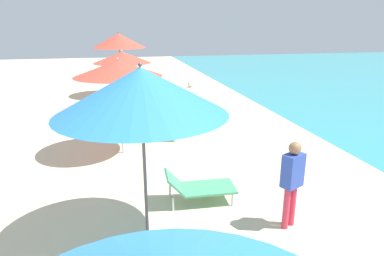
{
  "coord_description": "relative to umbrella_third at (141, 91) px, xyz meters",
  "views": [
    {
      "loc": [
        0.35,
        3.03,
        3.32
      ],
      "look_at": [
        1.72,
        9.15,
        1.37
      ],
      "focal_mm": 31.2,
      "sensor_mm": 36.0,
      "label": 1
    }
  ],
  "objects": [
    {
      "name": "umbrella_fourth",
      "position": [
        -0.28,
        3.98,
        -0.16
      ],
      "size": [
        2.24,
        2.24,
        2.54
      ],
      "color": "silver",
      "rests_on": "ground"
    },
    {
      "name": "person_walking_near",
      "position": [
        2.39,
        -0.16,
        -1.51
      ],
      "size": [
        0.42,
        0.35,
        1.53
      ],
      "rotation": [
        0.0,
        0.0,
        5.16
      ],
      "color": "#D8334C",
      "rests_on": "ground"
    },
    {
      "name": "umbrella_third",
      "position": [
        0.0,
        0.0,
        0.0
      ],
      "size": [
        2.5,
        2.5,
        2.82
      ],
      "color": "#4C4C51",
      "rests_on": "ground"
    },
    {
      "name": "beach_ball",
      "position": [
        3.64,
        13.34,
        -2.25
      ],
      "size": [
        0.35,
        0.35,
        0.35
      ],
      "primitive_type": "sphere",
      "color": "white",
      "rests_on": "ground"
    },
    {
      "name": "umbrella_fifth",
      "position": [
        -0.09,
        8.31,
        -0.28
      ],
      "size": [
        2.16,
        2.16,
        2.42
      ],
      "color": "silver",
      "rests_on": "ground"
    },
    {
      "name": "lounger_farthest_inland",
      "position": [
        0.51,
        10.87,
        -2.11
      ],
      "size": [
        1.68,
        0.97,
        0.62
      ],
      "rotation": [
        0.0,
        0.0,
        -0.22
      ],
      "color": "#D8593F",
      "rests_on": "ground"
    },
    {
      "name": "umbrella_farthest",
      "position": [
        -0.14,
        11.79,
        0.19
      ],
      "size": [
        2.5,
        2.5,
        3.01
      ],
      "color": "olive",
      "rests_on": "ground"
    },
    {
      "name": "lounger_fifth_shoreside",
      "position": [
        0.48,
        9.42,
        -2.11
      ],
      "size": [
        1.28,
        0.7,
        0.54
      ],
      "rotation": [
        0.0,
        0.0,
        -0.05
      ],
      "color": "#4CA572",
      "rests_on": "ground"
    },
    {
      "name": "lounger_third_shoreside",
      "position": [
        1.08,
        0.99,
        -2.1
      ],
      "size": [
        1.37,
        0.69,
        0.64
      ],
      "rotation": [
        0.0,
        0.0,
        -0.05
      ],
      "color": "#4CA572",
      "rests_on": "ground"
    },
    {
      "name": "lounger_fifth_inland",
      "position": [
        0.69,
        7.27,
        -2.15
      ],
      "size": [
        1.47,
        0.7,
        0.57
      ],
      "rotation": [
        0.0,
        0.0,
        0.1
      ],
      "color": "#4CA572",
      "rests_on": "ground"
    },
    {
      "name": "lounger_fourth_shoreside",
      "position": [
        0.69,
        4.92,
        -2.08
      ],
      "size": [
        1.47,
        0.88,
        0.7
      ],
      "rotation": [
        0.0,
        0.0,
        -0.2
      ],
      "color": "#4CA572",
      "rests_on": "ground"
    },
    {
      "name": "lounger_farthest_shoreside",
      "position": [
        0.51,
        12.82,
        -2.16
      ],
      "size": [
        1.35,
        0.69,
        0.52
      ],
      "rotation": [
        0.0,
        0.0,
        -0.06
      ],
      "color": "#4CA572",
      "rests_on": "ground"
    }
  ]
}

